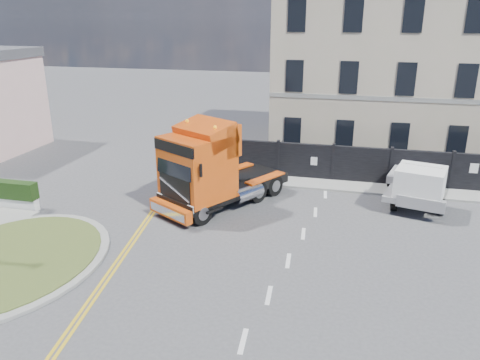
# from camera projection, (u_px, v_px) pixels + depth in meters

# --- Properties ---
(ground) EXTENTS (120.00, 120.00, 0.00)m
(ground) POSITION_uv_depth(u_px,v_px,m) (215.00, 247.00, 18.28)
(ground) COLOR #424244
(ground) RESTS_ON ground
(traffic_island) EXTENTS (6.80, 6.80, 0.17)m
(traffic_island) POSITION_uv_depth(u_px,v_px,m) (7.00, 261.00, 17.06)
(traffic_island) COLOR gray
(traffic_island) RESTS_ON ground
(hoarding_fence) EXTENTS (18.80, 0.25, 2.00)m
(hoarding_fence) POSITION_uv_depth(u_px,v_px,m) (382.00, 167.00, 24.74)
(hoarding_fence) COLOR black
(hoarding_fence) RESTS_ON ground
(georgian_building) EXTENTS (12.30, 10.30, 12.80)m
(georgian_building) POSITION_uv_depth(u_px,v_px,m) (375.00, 61.00, 30.15)
(georgian_building) COLOR #BFAC98
(georgian_building) RESTS_ON ground
(pavement_far) EXTENTS (20.00, 1.60, 0.12)m
(pavement_far) POSITION_uv_depth(u_px,v_px,m) (369.00, 188.00, 24.34)
(pavement_far) COLOR gray
(pavement_far) RESTS_ON ground
(truck) EXTENTS (5.60, 7.13, 4.07)m
(truck) POSITION_uv_depth(u_px,v_px,m) (208.00, 171.00, 21.39)
(truck) COLOR black
(truck) RESTS_ON ground
(flatbed_pickup) EXTENTS (3.25, 5.52, 2.13)m
(flatbed_pickup) POSITION_uv_depth(u_px,v_px,m) (418.00, 184.00, 21.70)
(flatbed_pickup) COLOR gray
(flatbed_pickup) RESTS_ON ground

